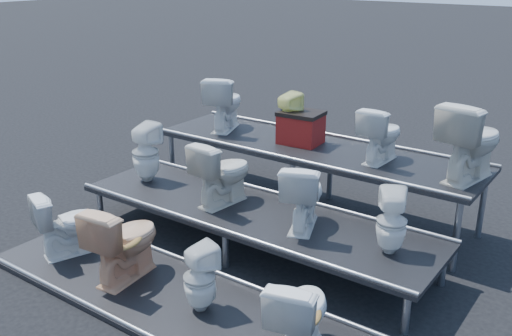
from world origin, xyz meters
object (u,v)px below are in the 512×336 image
Objects in this scene: toilet_10 at (381,134)px; red_crate at (301,129)px; toilet_1 at (124,241)px; toilet_5 at (222,172)px; toilet_3 at (300,313)px; toilet_7 at (392,222)px; toilet_8 at (225,103)px; toilet_9 at (288,118)px; toilet_11 at (471,141)px; toilet_4 at (146,153)px; toilet_0 at (69,223)px; toilet_2 at (200,278)px; toilet_6 at (303,194)px.

toilet_10 reaches higher than red_crate.
toilet_1 is 1.37m from toilet_5.
toilet_7 is at bearing -112.40° from toilet_3.
toilet_8 is 1.47× the size of red_crate.
toilet_9 is 0.22m from red_crate.
toilet_1 is at bearing 57.04° from toilet_11.
toilet_11 is (2.26, 0.00, 0.10)m from toilet_9.
toilet_8 is at bearing -78.91° from toilet_1.
toilet_4 is 0.86× the size of toilet_11.
toilet_0 is 1.11× the size of toilet_9.
toilet_3 is 1.44× the size of red_crate.
toilet_11 reaches higher than toilet_2.
toilet_5 is 1.17× the size of toilet_7.
toilet_2 is at bearing 70.54° from toilet_11.
toilet_5 reaches higher than toilet_3.
toilet_5 is 1.04× the size of toilet_6.
toilet_5 reaches higher than toilet_4.
red_crate reaches higher than toilet_7.
toilet_9 is (-1.78, 2.60, 0.76)m from toilet_3.
red_crate is at bearing 0.60° from toilet_10.
toilet_2 is 1.04m from toilet_3.
toilet_11 is at bearing -144.09° from toilet_5.
toilet_6 reaches higher than toilet_1.
toilet_6 reaches higher than toilet_0.
toilet_1 is 1.25× the size of toilet_2.
toilet_1 is 0.95× the size of toilet_11.
toilet_11 is (1.24, 1.30, 0.47)m from toilet_6.
toilet_5 is at bearing 177.89° from toilet_4.
toilet_3 is 3.91m from toilet_8.
toilet_7 is (3.07, 1.30, 0.36)m from toilet_0.
toilet_2 is at bearing -159.67° from toilet_0.
toilet_5 is at bearing 107.50° from toilet_8.
toilet_9 is 2.26m from toilet_11.
toilet_11 is (3.50, 1.30, 0.46)m from toilet_4.
toilet_7 is (0.19, 1.30, 0.35)m from toilet_3.
red_crate is at bearing -104.32° from toilet_1.
toilet_9 reaches higher than red_crate.
toilet_3 is 1.36m from toilet_7.
toilet_7 is at bearing -113.83° from toilet_2.
toilet_2 is 1.40m from toilet_6.
toilet_1 is at bearing -14.00° from toilet_3.
toilet_5 is 1.46× the size of red_crate.
toilet_10 is at bearing 10.85° from toilet_11.
toilet_3 is 2.78m from toilet_11.
toilet_1 reaches higher than toilet_3.
toilet_3 is 1.00× the size of toilet_4.
toilet_8 reaches higher than toilet_10.
toilet_3 is at bearing -62.74° from red_crate.
toilet_6 is (1.25, 1.30, 0.35)m from toilet_1.
toilet_10 is at bearing -154.67° from toilet_4.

